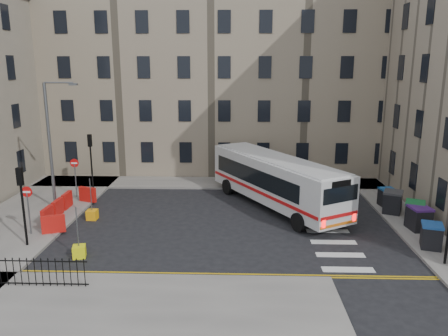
# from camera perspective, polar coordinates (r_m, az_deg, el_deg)

# --- Properties ---
(ground) EXTENTS (120.00, 120.00, 0.00)m
(ground) POSITION_cam_1_polar(r_m,az_deg,el_deg) (26.38, 4.25, -7.14)
(ground) COLOR black
(ground) RESTS_ON ground
(pavement_north) EXTENTS (36.00, 3.20, 0.15)m
(pavement_north) POSITION_cam_1_polar(r_m,az_deg,el_deg) (34.87, -6.22, -1.91)
(pavement_north) COLOR slate
(pavement_north) RESTS_ON ground
(pavement_east) EXTENTS (2.40, 26.00, 0.15)m
(pavement_east) POSITION_cam_1_polar(r_m,az_deg,el_deg) (31.77, 20.44, -4.24)
(pavement_east) COLOR slate
(pavement_east) RESTS_ON ground
(pavement_west) EXTENTS (6.00, 22.00, 0.15)m
(pavement_west) POSITION_cam_1_polar(r_m,az_deg,el_deg) (30.16, -23.61, -5.46)
(pavement_west) COLOR slate
(pavement_west) RESTS_ON ground
(pavement_sw) EXTENTS (20.00, 6.00, 0.15)m
(pavement_sw) POSITION_cam_1_polar(r_m,az_deg,el_deg) (18.28, -17.98, -17.43)
(pavement_sw) COLOR slate
(pavement_sw) RESTS_ON ground
(terrace_north) EXTENTS (38.30, 10.80, 17.20)m
(terrace_north) POSITION_cam_1_polar(r_m,az_deg,el_deg) (40.61, -6.59, 12.46)
(terrace_north) COLOR gray
(terrace_north) RESTS_ON ground
(traffic_light_nw) EXTENTS (0.28, 0.22, 4.10)m
(traffic_light_nw) POSITION_cam_1_polar(r_m,az_deg,el_deg) (33.63, -17.03, 1.90)
(traffic_light_nw) COLOR black
(traffic_light_nw) RESTS_ON pavement_west
(traffic_light_sw) EXTENTS (0.28, 0.22, 4.10)m
(traffic_light_sw) POSITION_cam_1_polar(r_m,az_deg,el_deg) (24.22, -24.91, -3.14)
(traffic_light_sw) COLOR black
(traffic_light_sw) RESTS_ON pavement_west
(streetlamp) EXTENTS (0.50, 0.22, 8.14)m
(streetlamp) POSITION_cam_1_polar(r_m,az_deg,el_deg) (29.61, -21.81, 2.91)
(streetlamp) COLOR #595B5E
(streetlamp) RESTS_ON pavement_west
(no_entry_north) EXTENTS (0.60, 0.08, 3.00)m
(no_entry_north) POSITION_cam_1_polar(r_m,az_deg,el_deg) (32.13, -18.90, -0.21)
(no_entry_north) COLOR #595B5E
(no_entry_north) RESTS_ON pavement_west
(no_entry_south) EXTENTS (0.60, 0.08, 3.00)m
(no_entry_south) POSITION_cam_1_polar(r_m,az_deg,el_deg) (25.94, -24.27, -3.86)
(no_entry_south) COLOR #595B5E
(no_entry_south) RESTS_ON pavement_west
(roadworks_barriers) EXTENTS (1.66, 6.26, 1.00)m
(roadworks_barriers) POSITION_cam_1_polar(r_m,az_deg,el_deg) (28.69, -20.22, -4.88)
(roadworks_barriers) COLOR red
(roadworks_barriers) RESTS_ON pavement_west
(bus) EXTENTS (8.44, 11.77, 3.28)m
(bus) POSITION_cam_1_polar(r_m,az_deg,el_deg) (28.81, 6.73, -1.46)
(bus) COLOR silver
(bus) RESTS_ON ground
(wheelie_bin_a) EXTENTS (1.29, 1.39, 1.26)m
(wheelie_bin_a) POSITION_cam_1_polar(r_m,az_deg,el_deg) (24.72, 25.46, -7.98)
(wheelie_bin_a) COLOR black
(wheelie_bin_a) RESTS_ON pavement_east
(wheelie_bin_b) EXTENTS (1.20, 1.34, 1.34)m
(wheelie_bin_b) POSITION_cam_1_polar(r_m,az_deg,el_deg) (26.97, 24.14, -6.00)
(wheelie_bin_b) COLOR black
(wheelie_bin_b) RESTS_ON pavement_east
(wheelie_bin_c) EXTENTS (1.45, 1.53, 1.34)m
(wheelie_bin_c) POSITION_cam_1_polar(r_m,az_deg,el_deg) (27.82, 23.61, -5.37)
(wheelie_bin_c) COLOR black
(wheelie_bin_c) RESTS_ON pavement_east
(wheelie_bin_d) EXTENTS (1.52, 1.60, 1.39)m
(wheelie_bin_d) POSITION_cam_1_polar(r_m,az_deg,el_deg) (29.37, 21.15, -4.13)
(wheelie_bin_d) COLOR black
(wheelie_bin_d) RESTS_ON pavement_east
(wheelie_bin_e) EXTENTS (1.09, 1.20, 1.18)m
(wheelie_bin_e) POSITION_cam_1_polar(r_m,az_deg,el_deg) (30.62, 20.54, -3.59)
(wheelie_bin_e) COLOR black
(wheelie_bin_e) RESTS_ON pavement_east
(bollard_yellow) EXTENTS (0.62, 0.62, 0.60)m
(bollard_yellow) POSITION_cam_1_polar(r_m,az_deg,el_deg) (27.94, -16.83, -5.86)
(bollard_yellow) COLOR #FCA40E
(bollard_yellow) RESTS_ON ground
(bollard_chevron) EXTENTS (0.73, 0.73, 0.60)m
(bollard_chevron) POSITION_cam_1_polar(r_m,az_deg,el_deg) (22.90, -18.38, -10.31)
(bollard_chevron) COLOR yellow
(bollard_chevron) RESTS_ON ground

